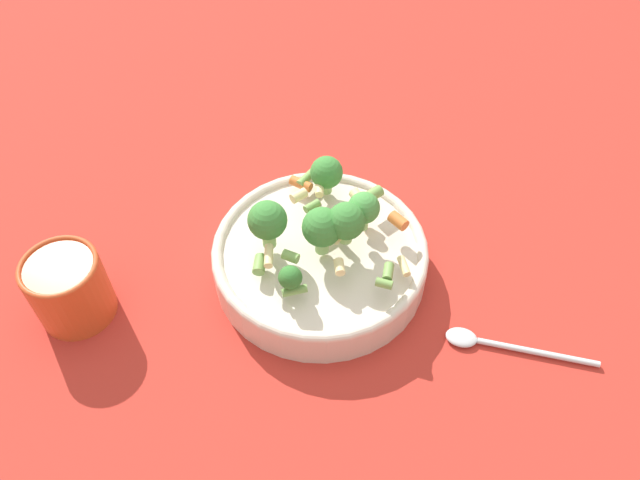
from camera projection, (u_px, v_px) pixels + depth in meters
ground_plane at (320, 271)px, 0.78m from camera, size 3.00×3.00×0.00m
bowl at (320, 258)px, 0.76m from camera, size 0.26×0.26×0.05m
pasta_salad at (321, 216)px, 0.72m from camera, size 0.19×0.21×0.07m
cup at (69, 288)px, 0.71m from camera, size 0.09×0.09×0.09m
spoon at (493, 343)px, 0.71m from camera, size 0.16×0.09×0.01m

